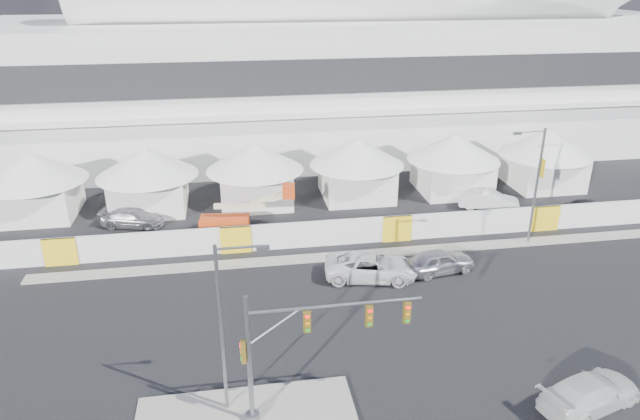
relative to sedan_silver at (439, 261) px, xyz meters
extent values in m
plane|color=black|center=(-7.45, -9.23, -0.82)|extent=(160.00, 160.00, 0.00)
cube|color=gray|center=(12.55, 3.27, -0.76)|extent=(80.00, 1.20, 0.12)
cube|color=silver|center=(0.55, 32.77, 6.18)|extent=(80.00, 24.00, 14.00)
cube|color=black|center=(0.55, 20.62, 8.98)|extent=(68.00, 0.30, 3.20)
cube|color=silver|center=(0.55, 20.37, 5.48)|extent=(72.00, 0.80, 0.50)
cube|color=silver|center=(-29.45, 14.77, 0.68)|extent=(6.00, 6.00, 3.00)
cone|color=silver|center=(-29.45, 14.77, 3.38)|extent=(8.40, 8.40, 2.40)
cube|color=silver|center=(-20.45, 14.77, 0.68)|extent=(6.00, 6.00, 3.00)
cone|color=silver|center=(-20.45, 14.77, 3.38)|extent=(8.40, 8.40, 2.40)
cube|color=silver|center=(-11.45, 14.77, 0.68)|extent=(6.00, 6.00, 3.00)
cone|color=silver|center=(-11.45, 14.77, 3.38)|extent=(8.40, 8.40, 2.40)
cube|color=silver|center=(-2.45, 14.77, 0.68)|extent=(6.00, 6.00, 3.00)
cone|color=silver|center=(-2.45, 14.77, 3.38)|extent=(8.40, 8.40, 2.40)
cube|color=silver|center=(6.55, 14.77, 0.68)|extent=(6.00, 6.00, 3.00)
cone|color=silver|center=(6.55, 14.77, 3.38)|extent=(8.40, 8.40, 2.40)
cube|color=silver|center=(15.55, 14.77, 0.68)|extent=(6.00, 6.00, 3.00)
cone|color=silver|center=(15.55, 14.77, 3.38)|extent=(8.40, 8.40, 2.40)
cube|color=silver|center=(-1.45, 5.27, 0.18)|extent=(70.00, 0.25, 2.00)
imported|color=#B4B4B9|center=(0.00, 0.00, 0.00)|extent=(2.78, 5.10, 1.64)
imported|color=white|center=(-4.72, -0.03, 0.03)|extent=(3.97, 6.55, 1.70)
imported|color=silver|center=(2.42, -13.45, -0.05)|extent=(3.67, 5.76, 1.55)
imported|color=silver|center=(8.08, 9.91, 0.00)|extent=(3.55, 5.29, 1.65)
imported|color=black|center=(15.91, 7.79, -0.19)|extent=(1.54, 3.74, 1.27)
imported|color=#9B9B9F|center=(-21.49, 11.11, -0.11)|extent=(3.08, 5.25, 1.43)
cylinder|color=slate|center=(-13.17, -12.07, 2.57)|extent=(0.22, 0.22, 6.48)
cylinder|color=slate|center=(-13.17, -12.07, -0.47)|extent=(0.63, 0.63, 0.40)
cylinder|color=slate|center=(-9.41, -12.07, 4.99)|extent=(7.54, 0.14, 0.14)
cube|color=#594714|center=(-10.66, -12.07, 4.35)|extent=(0.32, 0.22, 1.05)
cube|color=#594714|center=(-7.96, -12.07, 4.35)|extent=(0.32, 0.22, 1.05)
cube|color=#594714|center=(-6.27, -12.07, 4.35)|extent=(0.32, 0.22, 1.05)
cube|color=#594714|center=(-13.40, -12.07, 3.11)|extent=(0.22, 0.32, 1.05)
cylinder|color=slate|center=(-14.29, -11.00, 3.52)|extent=(0.17, 0.17, 8.38)
cylinder|color=slate|center=(-13.27, -11.00, 7.52)|extent=(2.05, 0.11, 0.11)
cube|color=slate|center=(-12.33, -11.00, 7.42)|extent=(0.56, 0.23, 0.14)
cylinder|color=slate|center=(8.23, 3.27, 3.59)|extent=(0.18, 0.18, 8.83)
cylinder|color=slate|center=(7.15, 3.27, 7.81)|extent=(2.16, 0.12, 0.12)
cube|color=slate|center=(6.17, 3.27, 7.71)|extent=(0.59, 0.25, 0.15)
cube|color=yellow|center=(8.47, 3.27, 5.06)|extent=(0.03, 0.59, 1.37)
cube|color=#CD4013|center=(-14.24, 9.05, -0.24)|extent=(3.96, 2.11, 1.16)
cube|color=beige|center=(-12.97, 9.05, 1.28)|extent=(4.02, 0.83, 0.37)
cube|color=beige|center=(-10.66, 9.05, 1.91)|extent=(3.12, 0.68, 1.28)
cube|color=#CD4013|center=(-9.19, 9.05, 2.44)|extent=(1.05, 1.05, 1.05)
camera|label=1|loc=(-13.37, -32.30, 18.03)|focal=32.00mm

